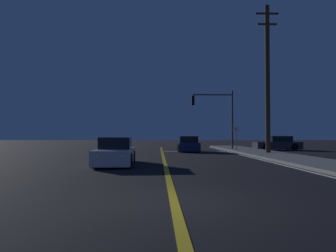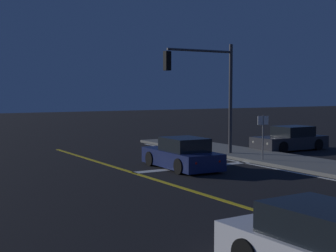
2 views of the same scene
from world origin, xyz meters
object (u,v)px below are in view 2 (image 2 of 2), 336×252
car_side_waiting_charcoal (290,140)px  street_sign_corner (263,130)px  car_following_oncoming_navy (182,155)px  traffic_signal_near_right (208,81)px

car_side_waiting_charcoal → street_sign_corner: size_ratio=1.97×
car_following_oncoming_navy → car_side_waiting_charcoal: same height
traffic_signal_near_right → car_side_waiting_charcoal: bearing=-177.7°
car_following_oncoming_navy → car_side_waiting_charcoal: (8.84, 2.56, 0.00)m
car_side_waiting_charcoal → traffic_signal_near_right: bearing=92.1°
traffic_signal_near_right → street_sign_corner: size_ratio=2.56×
car_following_oncoming_navy → car_side_waiting_charcoal: size_ratio=0.97×
car_following_oncoming_navy → street_sign_corner: bearing=-4.4°
car_following_oncoming_navy → traffic_signal_near_right: size_ratio=0.75×
car_side_waiting_charcoal → street_sign_corner: (-4.74, -3.04, 0.92)m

